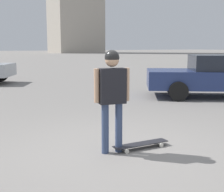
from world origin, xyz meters
The scene contains 4 objects.
ground_plane centered at (0.00, 0.00, 0.00)m, with size 220.00×220.00×0.00m, color gray.
person centered at (0.00, 0.00, 1.01)m, with size 0.57×0.27×1.61m.
skateboard centered at (0.51, -0.07, 0.07)m, with size 0.99×0.27×0.08m.
car_parked_near centered at (5.82, 2.97, 0.71)m, with size 4.95×4.13×1.39m.
Camera 1 is at (-2.35, -4.14, 1.67)m, focal length 50.00 mm.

